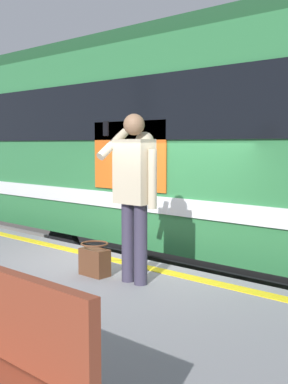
# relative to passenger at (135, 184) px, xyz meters

# --- Properties ---
(ground_plane) EXTENTS (25.63, 25.63, 0.00)m
(ground_plane) POSITION_rel_passenger_xyz_m (0.71, -0.84, -2.07)
(ground_plane) COLOR #4C4742
(safety_line) EXTENTS (16.75, 0.16, 0.01)m
(safety_line) POSITION_rel_passenger_xyz_m (0.71, -0.54, -1.04)
(safety_line) COLOR yellow
(safety_line) RESTS_ON platform
(track_rail_near) EXTENTS (22.21, 0.08, 0.16)m
(track_rail_near) POSITION_rel_passenger_xyz_m (0.71, -2.30, -1.99)
(track_rail_near) COLOR slate
(track_rail_near) RESTS_ON ground
(track_rail_far) EXTENTS (22.21, 0.08, 0.16)m
(track_rail_far) POSITION_rel_passenger_xyz_m (0.71, -3.73, -1.99)
(track_rail_far) COLOR slate
(track_rail_far) RESTS_ON ground
(passenger) EXTENTS (0.57, 0.55, 1.77)m
(passenger) POSITION_rel_passenger_xyz_m (0.00, 0.00, 0.00)
(passenger) COLOR #383347
(passenger) RESTS_ON platform
(handbag) EXTENTS (0.34, 0.31, 0.37)m
(handbag) POSITION_rel_passenger_xyz_m (0.52, 0.10, -0.87)
(handbag) COLOR #59331E
(handbag) RESTS_ON platform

